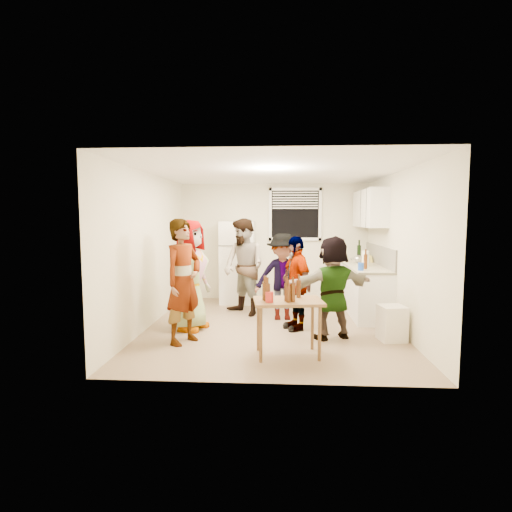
# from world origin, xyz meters

# --- Properties ---
(room) EXTENTS (4.00, 4.50, 2.50)m
(room) POSITION_xyz_m (0.00, 0.00, 0.00)
(room) COLOR beige
(room) RESTS_ON ground
(window) EXTENTS (1.12, 0.10, 1.06)m
(window) POSITION_xyz_m (0.45, 2.21, 1.85)
(window) COLOR white
(window) RESTS_ON room
(refrigerator) EXTENTS (0.70, 0.70, 1.70)m
(refrigerator) POSITION_xyz_m (-0.75, 1.88, 0.85)
(refrigerator) COLOR white
(refrigerator) RESTS_ON ground
(counter_lower) EXTENTS (0.60, 2.20, 0.86)m
(counter_lower) POSITION_xyz_m (1.70, 1.15, 0.43)
(counter_lower) COLOR white
(counter_lower) RESTS_ON ground
(countertop) EXTENTS (0.64, 2.22, 0.04)m
(countertop) POSITION_xyz_m (1.70, 1.15, 0.88)
(countertop) COLOR beige
(countertop) RESTS_ON counter_lower
(backsplash) EXTENTS (0.03, 2.20, 0.36)m
(backsplash) POSITION_xyz_m (1.99, 1.15, 1.08)
(backsplash) COLOR #A9A79C
(backsplash) RESTS_ON countertop
(upper_cabinets) EXTENTS (0.34, 1.60, 0.70)m
(upper_cabinets) POSITION_xyz_m (1.83, 1.35, 1.95)
(upper_cabinets) COLOR white
(upper_cabinets) RESTS_ON room
(kettle) EXTENTS (0.28, 0.26, 0.19)m
(kettle) POSITION_xyz_m (1.65, 1.43, 0.90)
(kettle) COLOR silver
(kettle) RESTS_ON countertop
(paper_towel) EXTENTS (0.13, 0.13, 0.28)m
(paper_towel) POSITION_xyz_m (1.68, 0.91, 0.90)
(paper_towel) COLOR white
(paper_towel) RESTS_ON countertop
(wine_bottle) EXTENTS (0.08, 0.08, 0.31)m
(wine_bottle) POSITION_xyz_m (1.75, 1.87, 0.90)
(wine_bottle) COLOR black
(wine_bottle) RESTS_ON countertop
(beer_bottle_counter) EXTENTS (0.07, 0.07, 0.25)m
(beer_bottle_counter) POSITION_xyz_m (1.60, 0.52, 0.90)
(beer_bottle_counter) COLOR #47230C
(beer_bottle_counter) RESTS_ON countertop
(blue_cup) EXTENTS (0.10, 0.10, 0.13)m
(blue_cup) POSITION_xyz_m (1.48, 0.30, 0.90)
(blue_cup) COLOR blue
(blue_cup) RESTS_ON countertop
(picture_frame) EXTENTS (0.02, 0.17, 0.14)m
(picture_frame) POSITION_xyz_m (1.92, 1.55, 0.97)
(picture_frame) COLOR #DDC94F
(picture_frame) RESTS_ON countertop
(trash_bin) EXTENTS (0.40, 0.40, 0.51)m
(trash_bin) POSITION_xyz_m (1.75, -0.62, 0.25)
(trash_bin) COLOR white
(trash_bin) RESTS_ON ground
(serving_table) EXTENTS (0.93, 0.68, 0.73)m
(serving_table) POSITION_xyz_m (0.24, -1.35, 0.00)
(serving_table) COLOR brown
(serving_table) RESTS_ON ground
(beer_bottle_table) EXTENTS (0.05, 0.05, 0.21)m
(beer_bottle_table) POSITION_xyz_m (0.24, -1.49, 0.73)
(beer_bottle_table) COLOR #47230C
(beer_bottle_table) RESTS_ON serving_table
(red_cup) EXTENTS (0.10, 0.10, 0.13)m
(red_cup) POSITION_xyz_m (0.00, -1.51, 0.73)
(red_cup) COLOR #AE231C
(red_cup) RESTS_ON serving_table
(guest_grey) EXTENTS (1.93, 1.38, 0.55)m
(guest_grey) POSITION_xyz_m (-1.29, -0.21, 0.00)
(guest_grey) COLOR #989898
(guest_grey) RESTS_ON ground
(guest_stripe) EXTENTS (1.85, 1.44, 0.42)m
(guest_stripe) POSITION_xyz_m (-1.23, -0.89, 0.00)
(guest_stripe) COLOR #141933
(guest_stripe) RESTS_ON ground
(guest_back_left) EXTENTS (1.85, 1.86, 0.67)m
(guest_back_left) POSITION_xyz_m (-0.52, 0.80, 0.00)
(guest_back_left) COLOR brown
(guest_back_left) RESTS_ON ground
(guest_back_right) EXTENTS (1.09, 1.58, 0.56)m
(guest_back_right) POSITION_xyz_m (0.18, 0.52, 0.00)
(guest_back_right) COLOR #3A3A3E
(guest_back_right) RESTS_ON ground
(guest_black) EXTENTS (1.71, 1.39, 0.36)m
(guest_black) POSITION_xyz_m (0.38, -0.11, 0.00)
(guest_black) COLOR black
(guest_black) RESTS_ON ground
(guest_orange) EXTENTS (1.86, 1.92, 0.45)m
(guest_orange) POSITION_xyz_m (0.90, -0.55, 0.00)
(guest_orange) COLOR #EF9E58
(guest_orange) RESTS_ON ground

